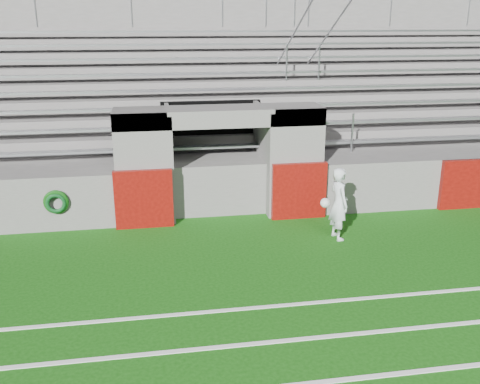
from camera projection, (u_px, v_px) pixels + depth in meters
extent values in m
plane|color=#11490C|center=(246.00, 280.00, 9.72)|extent=(90.00, 90.00, 0.00)
cube|color=white|center=(269.00, 342.00, 7.84)|extent=(28.00, 0.09, 0.01)
cube|color=white|center=(256.00, 308.00, 8.78)|extent=(28.00, 0.09, 0.01)
cube|color=#5E5C59|center=(142.00, 166.00, 12.32)|extent=(1.20, 1.00, 2.60)
cube|color=#5E5C59|center=(294.00, 159.00, 12.88)|extent=(1.20, 1.00, 2.60)
cube|color=black|center=(212.00, 148.00, 14.21)|extent=(2.60, 0.20, 2.50)
cube|color=#5E5C59|center=(170.00, 160.00, 13.00)|extent=(0.10, 2.20, 2.50)
cube|color=#5E5C59|center=(262.00, 156.00, 13.36)|extent=(0.10, 2.20, 2.50)
cube|color=#5E5C59|center=(219.00, 116.00, 12.26)|extent=(4.80, 1.00, 0.40)
cube|color=#5E5C59|center=(203.00, 135.00, 16.26)|extent=(26.00, 8.00, 0.20)
cube|color=#5E5C59|center=(204.00, 155.00, 16.45)|extent=(26.00, 8.00, 1.05)
cube|color=#540A07|center=(144.00, 199.00, 11.99)|extent=(1.30, 0.15, 1.35)
cube|color=#540A07|center=(299.00, 191.00, 12.56)|extent=(1.30, 0.15, 1.35)
cube|color=#989AA0|center=(215.00, 147.00, 13.42)|extent=(23.00, 0.28, 0.06)
cube|color=#5E5C59|center=(211.00, 141.00, 14.22)|extent=(24.00, 0.75, 0.38)
cube|color=#989AA0|center=(211.00, 126.00, 14.00)|extent=(23.00, 0.28, 0.06)
cube|color=#5E5C59|center=(208.00, 128.00, 14.87)|extent=(24.00, 0.75, 0.76)
cube|color=#989AA0|center=(208.00, 107.00, 14.59)|extent=(23.00, 0.28, 0.06)
cube|color=#5E5C59|center=(205.00, 117.00, 15.51)|extent=(24.00, 0.75, 1.14)
cube|color=#989AA0|center=(205.00, 90.00, 15.17)|extent=(23.00, 0.28, 0.06)
cube|color=#5E5C59|center=(202.00, 106.00, 16.16)|extent=(24.00, 0.75, 1.52)
cube|color=#989AA0|center=(202.00, 74.00, 15.76)|extent=(23.00, 0.28, 0.06)
cube|color=#5E5C59|center=(200.00, 96.00, 16.80)|extent=(24.00, 0.75, 1.90)
cube|color=#989AA0|center=(199.00, 59.00, 16.35)|extent=(23.00, 0.28, 0.06)
cube|color=#5E5C59|center=(197.00, 87.00, 17.45)|extent=(24.00, 0.75, 2.28)
cube|color=#989AA0|center=(197.00, 45.00, 16.93)|extent=(23.00, 0.28, 0.06)
cube|color=#5E5C59|center=(195.00, 79.00, 18.09)|extent=(24.00, 0.75, 2.66)
cube|color=#989AA0|center=(194.00, 32.00, 17.52)|extent=(23.00, 0.28, 0.06)
cube|color=#5E5C59|center=(194.00, 75.00, 18.70)|extent=(26.00, 0.60, 5.29)
cylinder|color=#A5A8AD|center=(314.00, 134.00, 13.46)|extent=(0.05, 0.05, 1.00)
cylinder|color=#A5A8AD|center=(287.00, 63.00, 15.81)|extent=(0.05, 0.05, 1.00)
cylinder|color=#A5A8AD|center=(266.00, 11.00, 18.15)|extent=(0.05, 0.05, 1.00)
cylinder|color=#A5A8AD|center=(287.00, 46.00, 15.65)|extent=(0.05, 6.02, 3.08)
cylinder|color=#A5A8AD|center=(352.00, 133.00, 13.62)|extent=(0.05, 0.05, 1.00)
cylinder|color=#A5A8AD|center=(319.00, 63.00, 15.97)|extent=(0.05, 0.05, 1.00)
cylinder|color=#A5A8AD|center=(295.00, 11.00, 18.31)|extent=(0.05, 0.05, 1.00)
cylinder|color=#A5A8AD|center=(320.00, 46.00, 15.81)|extent=(0.05, 6.02, 3.08)
cylinder|color=#A5A8AD|center=(35.00, 8.00, 16.96)|extent=(0.05, 0.05, 1.10)
cylinder|color=#A5A8AD|center=(131.00, 9.00, 17.43)|extent=(0.05, 0.05, 1.10)
cylinder|color=#A5A8AD|center=(222.00, 9.00, 17.90)|extent=(0.05, 0.05, 1.10)
cylinder|color=#A5A8AD|center=(309.00, 9.00, 18.37)|extent=(0.05, 0.05, 1.10)
cylinder|color=#A5A8AD|center=(391.00, 9.00, 18.85)|extent=(0.05, 0.05, 1.10)
cylinder|color=#A5A8AD|center=(469.00, 10.00, 19.32)|extent=(0.05, 0.05, 1.10)
imported|color=silver|center=(339.00, 204.00, 11.35)|extent=(0.46, 0.62, 1.58)
sphere|color=white|center=(325.00, 203.00, 11.12)|extent=(0.20, 0.20, 0.20)
torus|color=#0E450D|center=(56.00, 202.00, 11.69)|extent=(0.55, 0.10, 0.55)
torus|color=#0C3F18|center=(56.00, 203.00, 11.64)|extent=(0.44, 0.09, 0.44)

